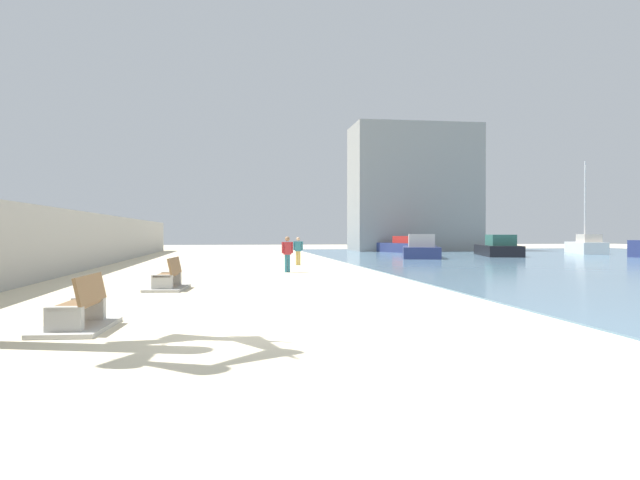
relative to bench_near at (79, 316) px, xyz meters
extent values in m
plane|color=beige|center=(3.15, 16.96, -0.23)|extent=(120.00, 120.00, 0.00)
cube|color=#ADAAA3|center=(-4.35, 16.96, 1.12)|extent=(0.80, 64.00, 2.71)
cube|color=#ADAAA3|center=(-0.06, -0.70, 0.01)|extent=(0.61, 0.23, 0.50)
cube|color=#ADAAA3|center=(0.01, 0.70, 0.01)|extent=(0.61, 0.23, 0.50)
cube|color=olive|center=(-0.03, 0.00, 0.22)|extent=(0.58, 1.62, 0.06)
cube|color=olive|center=(0.20, -0.01, 0.50)|extent=(0.25, 1.61, 0.50)
cube|color=#ADAAA3|center=(-0.03, 0.00, -0.19)|extent=(1.21, 2.15, 0.08)
cube|color=#ADAAA3|center=(0.68, 6.88, 0.01)|extent=(0.62, 0.25, 0.50)
cube|color=#ADAAA3|center=(0.80, 8.28, 0.01)|extent=(0.62, 0.25, 0.50)
cube|color=olive|center=(0.74, 7.58, 0.22)|extent=(0.64, 1.64, 0.06)
cube|color=olive|center=(0.97, 7.56, 0.50)|extent=(0.31, 1.61, 0.50)
cube|color=#ADAAA3|center=(0.74, 7.58, -0.19)|extent=(1.29, 2.19, 0.08)
cylinder|color=gold|center=(6.27, 20.82, 0.14)|extent=(0.12, 0.12, 0.75)
cylinder|color=gold|center=(6.15, 20.85, 0.14)|extent=(0.12, 0.12, 0.75)
cube|color=teal|center=(6.21, 20.84, 0.78)|extent=(0.35, 0.25, 0.53)
sphere|color=tan|center=(6.21, 20.84, 1.17)|extent=(0.20, 0.20, 0.20)
cylinder|color=teal|center=(6.43, 20.79, 0.80)|extent=(0.09, 0.09, 0.48)
cylinder|color=teal|center=(6.00, 20.89, 0.80)|extent=(0.09, 0.09, 0.48)
cylinder|color=teal|center=(5.17, 15.03, 0.16)|extent=(0.12, 0.12, 0.78)
cylinder|color=teal|center=(5.04, 15.00, 0.16)|extent=(0.12, 0.12, 0.78)
cube|color=#B22D33|center=(5.10, 15.01, 0.82)|extent=(0.35, 0.25, 0.55)
sphere|color=#936B4C|center=(5.10, 15.01, 1.24)|extent=(0.21, 0.21, 0.21)
cylinder|color=#B22D33|center=(5.32, 15.06, 0.85)|extent=(0.09, 0.09, 0.50)
cylinder|color=#B22D33|center=(4.89, 14.96, 0.85)|extent=(0.09, 0.09, 0.50)
cube|color=white|center=(31.62, 34.65, 0.28)|extent=(3.13, 5.44, 0.94)
cube|color=beige|center=(31.43, 33.91, 1.08)|extent=(1.87, 2.52, 0.66)
cylinder|color=silver|center=(31.68, 34.90, 4.09)|extent=(0.12, 0.12, 6.69)
cube|color=navy|center=(15.53, 28.59, 0.19)|extent=(3.96, 6.61, 0.76)
cube|color=beige|center=(15.28, 27.69, 0.99)|extent=(2.34, 3.08, 0.85)
cube|color=black|center=(22.36, 31.26, 0.19)|extent=(4.07, 7.54, 0.78)
cube|color=#337060|center=(22.10, 30.22, 0.98)|extent=(2.40, 3.47, 0.79)
cube|color=navy|center=(17.37, 39.72, 0.21)|extent=(4.00, 7.32, 0.81)
cube|color=red|center=(17.72, 38.71, 0.92)|extent=(2.19, 3.37, 0.60)
cube|color=gray|center=(20.11, 44.96, 5.79)|extent=(12.00, 6.00, 12.05)
camera|label=1|loc=(2.72, -11.22, 1.49)|focal=33.73mm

